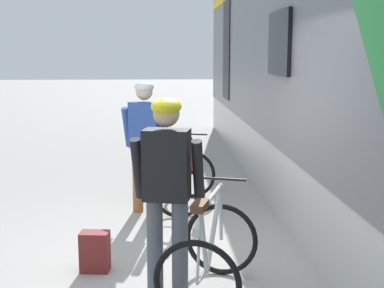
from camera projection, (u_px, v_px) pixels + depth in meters
The scene contains 7 objects.
ground_plane at pixel (166, 266), 5.32m from camera, with size 80.00×80.00×0.00m, color #A09E99.
cyclist_near_in_blue at pixel (145, 135), 6.97m from camera, with size 0.66×0.41×1.76m.
cyclist_far_in_dark at pixel (167, 182), 4.43m from camera, with size 0.65×0.39×1.76m.
bicycle_near_red at pixel (185, 179), 7.30m from camera, with size 0.94×1.20×0.99m.
bicycle_far_silver at pixel (210, 254), 4.56m from camera, with size 0.99×1.23×0.99m.
backpack_on_platform at pixel (95, 252), 5.16m from camera, with size 0.28×0.18×0.40m, color maroon.
water_bottle_near_the_bikes at pixel (196, 220), 6.45m from camera, with size 0.08×0.08×0.21m, color silver.
Camera 1 is at (-0.03, -5.04, 2.11)m, focal length 49.24 mm.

